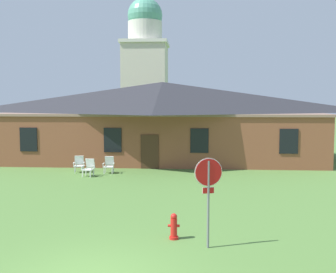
{
  "coord_description": "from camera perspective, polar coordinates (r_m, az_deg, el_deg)",
  "views": [
    {
      "loc": [
        2.43,
        -8.9,
        4.16
      ],
      "look_at": [
        1.18,
        9.24,
        2.56
      ],
      "focal_mm": 43.07,
      "sensor_mm": 36.0,
      "label": 1
    }
  ],
  "objects": [
    {
      "name": "dome_tower",
      "position": [
        46.05,
        -3.24,
        9.11
      ],
      "size": [
        5.18,
        5.18,
        16.49
      ],
      "color": "beige",
      "rests_on": "ground"
    },
    {
      "name": "lawn_chair_by_porch",
      "position": [
        24.18,
        -12.47,
        -3.79
      ],
      "size": [
        0.73,
        0.78,
        0.96
      ],
      "color": "white",
      "rests_on": "ground"
    },
    {
      "name": "lawn_chair_near_door",
      "position": [
        22.84,
        -11.13,
        -4.28
      ],
      "size": [
        0.71,
        0.75,
        0.96
      ],
      "color": "silver",
      "rests_on": "ground"
    },
    {
      "name": "stop_sign",
      "position": [
        11.43,
        5.74,
        -6.77
      ],
      "size": [
        0.78,
        0.25,
        2.58
      ],
      "color": "slate",
      "rests_on": "ground"
    },
    {
      "name": "fire_hydrant",
      "position": [
        12.45,
        0.83,
        -12.66
      ],
      "size": [
        0.36,
        0.28,
        0.79
      ],
      "color": "red",
      "rests_on": "ground"
    },
    {
      "name": "brick_building",
      "position": [
        29.56,
        -0.79,
        2.45
      ],
      "size": [
        22.19,
        10.4,
        5.55
      ],
      "color": "brown",
      "rests_on": "ground"
    },
    {
      "name": "lawn_chair_left_end",
      "position": [
        23.61,
        -8.35,
        -3.93
      ],
      "size": [
        0.66,
        0.69,
        0.96
      ],
      "color": "silver",
      "rests_on": "ground"
    }
  ]
}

